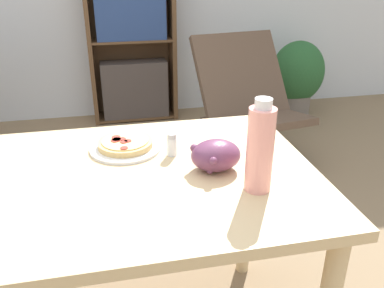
% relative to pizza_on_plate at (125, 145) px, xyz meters
% --- Properties ---
extents(dining_table, '(1.37, 0.82, 0.78)m').
position_rel_pizza_on_plate_xyz_m(dining_table, '(-0.10, -0.19, -0.12)').
color(dining_table, '#D1B27F').
rests_on(dining_table, ground_plane).
extents(pizza_on_plate, '(0.25, 0.25, 0.04)m').
position_rel_pizza_on_plate_xyz_m(pizza_on_plate, '(0.00, 0.00, 0.00)').
color(pizza_on_plate, white).
rests_on(pizza_on_plate, dining_table).
extents(grape_bunch, '(0.16, 0.13, 0.10)m').
position_rel_pizza_on_plate_xyz_m(grape_bunch, '(0.27, -0.21, 0.03)').
color(grape_bunch, '#6B3856').
rests_on(grape_bunch, dining_table).
extents(drink_bottle, '(0.08, 0.08, 0.27)m').
position_rel_pizza_on_plate_xyz_m(drink_bottle, '(0.35, -0.34, 0.11)').
color(drink_bottle, pink).
rests_on(drink_bottle, dining_table).
extents(salt_shaker, '(0.03, 0.03, 0.08)m').
position_rel_pizza_on_plate_xyz_m(salt_shaker, '(0.15, -0.08, 0.02)').
color(salt_shaker, white).
rests_on(salt_shaker, dining_table).
extents(lounge_chair_far, '(0.74, 0.85, 0.88)m').
position_rel_pizza_on_plate_xyz_m(lounge_chair_far, '(0.92, 1.27, -0.51)').
color(lounge_chair_far, slate).
rests_on(lounge_chair_far, ground_plane).
extents(bookshelf, '(0.75, 0.28, 1.44)m').
position_rel_pizza_on_plate_xyz_m(bookshelf, '(0.19, 2.32, -0.13)').
color(bookshelf, brown).
rests_on(bookshelf, ground_plane).
extents(potted_plant_floor, '(0.49, 0.42, 0.71)m').
position_rel_pizza_on_plate_xyz_m(potted_plant_floor, '(1.66, 2.05, -0.41)').
color(potted_plant_floor, '#70665B').
rests_on(potted_plant_floor, ground_plane).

